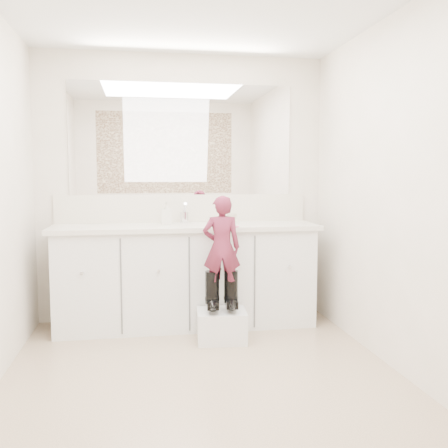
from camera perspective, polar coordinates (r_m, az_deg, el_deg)
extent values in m
plane|color=#816D54|center=(3.36, -2.24, -17.46)|extent=(3.00, 3.00, 0.00)
plane|color=beige|center=(4.59, -4.73, 4.11)|extent=(2.60, 0.00, 2.60)
plane|color=beige|center=(1.62, 4.48, 1.46)|extent=(2.60, 0.00, 2.60)
plane|color=beige|center=(3.51, 19.27, 3.37)|extent=(0.00, 3.00, 3.00)
cube|color=silver|center=(4.40, -4.34, -6.11)|extent=(2.20, 0.55, 0.85)
cube|color=beige|center=(4.32, -4.36, -0.36)|extent=(2.28, 0.58, 0.04)
cube|color=beige|center=(4.58, -4.69, 1.79)|extent=(2.28, 0.03, 0.25)
cube|color=white|center=(4.59, -4.76, 9.61)|extent=(2.00, 0.02, 1.00)
cube|color=#472819|center=(1.66, 4.51, 17.14)|extent=(2.00, 0.01, 1.20)
cylinder|color=silver|center=(4.48, -4.56, 0.74)|extent=(0.08, 0.08, 0.10)
imported|color=#BEB098|center=(4.45, 0.89, 0.66)|extent=(0.10, 0.10, 0.09)
imported|color=beige|center=(4.37, -6.58, 1.25)|extent=(0.09, 0.09, 0.20)
cube|color=silver|center=(4.05, -0.27, -11.55)|extent=(0.41, 0.35, 0.25)
imported|color=#982E4D|center=(3.91, -0.28, -2.69)|extent=(0.31, 0.22, 0.82)
cylinder|color=#E4588D|center=(3.91, 0.73, -0.60)|extent=(0.14, 0.02, 0.06)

